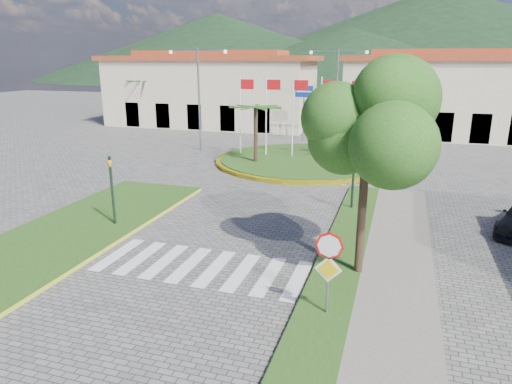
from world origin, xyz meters
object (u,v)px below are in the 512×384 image
(roundabout_island, at_px, (304,160))
(stop_sign, at_px, (329,261))
(deciduous_tree, at_px, (368,125))
(white_van, at_px, (221,122))
(car_dark_b, at_px, (385,128))
(car_dark_a, at_px, (337,135))

(roundabout_island, bearing_deg, stop_sign, -76.27)
(roundabout_island, relative_size, stop_sign, 4.79)
(roundabout_island, bearing_deg, deciduous_tree, -72.09)
(white_van, bearing_deg, roundabout_island, -161.45)
(stop_sign, xyz_separation_m, white_van, (-16.99, 34.09, -1.14))
(roundabout_island, relative_size, deciduous_tree, 1.87)
(deciduous_tree, bearing_deg, stop_sign, -101.18)
(deciduous_tree, height_order, car_dark_b, deciduous_tree)
(roundabout_island, bearing_deg, car_dark_a, 84.37)
(deciduous_tree, xyz_separation_m, car_dark_a, (-4.54, 26.71, -4.64))
(roundabout_island, relative_size, white_van, 2.72)
(roundabout_island, height_order, car_dark_b, roundabout_island)
(deciduous_tree, relative_size, car_dark_b, 1.66)
(white_van, bearing_deg, stop_sign, -175.68)
(stop_sign, height_order, white_van, stop_sign)
(roundabout_island, height_order, car_dark_a, roundabout_island)
(roundabout_island, distance_m, white_van, 18.55)
(roundabout_island, distance_m, deciduous_tree, 18.55)
(stop_sign, relative_size, deciduous_tree, 0.39)
(stop_sign, distance_m, car_dark_a, 30.03)
(stop_sign, height_order, car_dark_b, stop_sign)
(white_van, height_order, car_dark_a, white_van)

